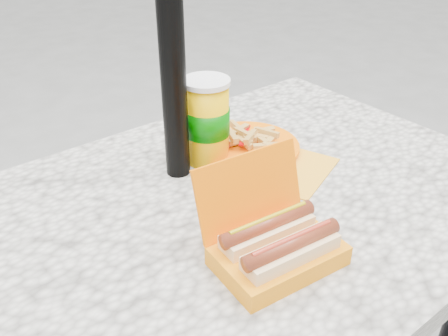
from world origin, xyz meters
TOP-DOWN VIEW (x-y plane):
  - picnic_table at (0.00, 0.00)m, footprint 1.20×0.80m
  - umbrella_pole at (0.00, 0.16)m, footprint 0.05×0.05m
  - hotdog_box at (-0.04, -0.17)m, footprint 0.22×0.19m
  - fries_plate at (0.17, 0.13)m, footprint 0.25×0.35m
  - soda_cup at (0.08, 0.16)m, footprint 0.10×0.10m

SIDE VIEW (x-z plane):
  - picnic_table at x=0.00m, z-range 0.27..1.02m
  - fries_plate at x=0.17m, z-range 0.74..0.79m
  - hotdog_box at x=-0.04m, z-range 0.71..0.87m
  - soda_cup at x=0.08m, z-range 0.75..0.94m
  - umbrella_pole at x=0.00m, z-range 0.00..2.20m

